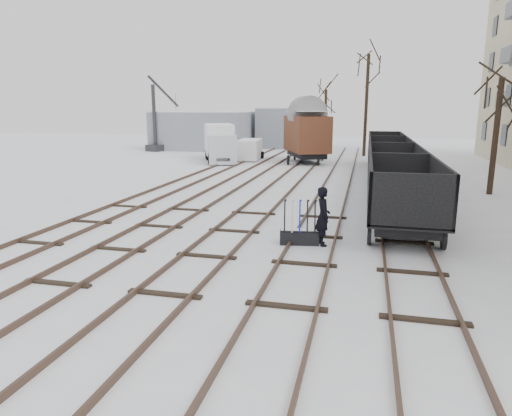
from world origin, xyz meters
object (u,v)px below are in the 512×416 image
(lorry, at_px, (219,142))
(box_van_wagon, at_px, (307,133))
(worker, at_px, (323,216))
(panel_van, at_px, (250,149))
(crane, at_px, (156,132))
(freight_wagon_a, at_px, (403,205))
(ground_frame, at_px, (299,236))

(lorry, bearing_deg, box_van_wagon, -15.67)
(worker, bearing_deg, panel_van, -0.22)
(crane, bearing_deg, freight_wagon_a, -30.96)
(freight_wagon_a, bearing_deg, worker, -137.57)
(worker, relative_size, panel_van, 0.47)
(ground_frame, bearing_deg, panel_van, 99.04)
(ground_frame, height_order, panel_van, panel_van)
(freight_wagon_a, height_order, box_van_wagon, box_van_wagon)
(freight_wagon_a, xyz_separation_m, box_van_wagon, (-6.27, 20.84, 1.47))
(ground_frame, relative_size, box_van_wagon, 0.24)
(worker, distance_m, panel_van, 25.61)
(ground_frame, height_order, crane, crane)
(worker, height_order, crane, crane)
(ground_frame, bearing_deg, lorry, 105.17)
(worker, height_order, lorry, lorry)
(ground_frame, bearing_deg, freight_wagon_a, 27.58)
(box_van_wagon, distance_m, panel_van, 5.35)
(worker, distance_m, lorry, 24.93)
(box_van_wagon, bearing_deg, freight_wagon_a, -96.01)
(ground_frame, distance_m, panel_van, 25.47)
(lorry, height_order, panel_van, lorry)
(freight_wagon_a, relative_size, lorry, 0.88)
(box_van_wagon, relative_size, lorry, 0.87)
(worker, xyz_separation_m, panel_van, (-8.65, 24.10, -0.06))
(lorry, relative_size, panel_van, 1.71)
(lorry, height_order, crane, crane)
(ground_frame, bearing_deg, box_van_wagon, 87.88)
(worker, relative_size, freight_wagon_a, 0.31)
(worker, relative_size, crane, 0.25)
(worker, xyz_separation_m, box_van_wagon, (-3.59, 23.28, 1.48))
(freight_wagon_a, relative_size, crane, 0.82)
(worker, relative_size, lorry, 0.27)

